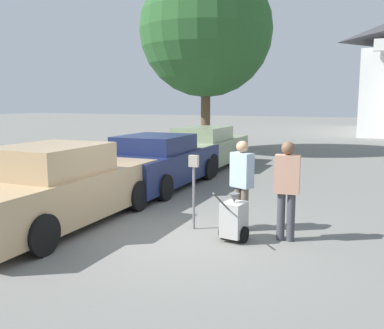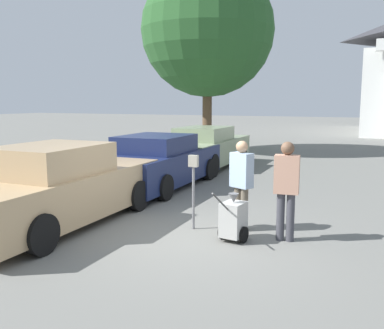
% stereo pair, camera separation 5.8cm
% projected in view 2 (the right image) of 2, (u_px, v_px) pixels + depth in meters
% --- Properties ---
extents(ground_plane, '(120.00, 120.00, 0.00)m').
position_uv_depth(ground_plane, '(186.00, 236.00, 7.73)').
color(ground_plane, slate).
extents(parked_car_tan, '(2.01, 4.90, 1.60)m').
position_uv_depth(parked_car_tan, '(58.00, 188.00, 8.37)').
color(parked_car_tan, tan).
rests_on(parked_car_tan, ground_plane).
extents(parked_car_navy, '(2.13, 4.93, 1.48)m').
position_uv_depth(parked_car_navy, '(158.00, 162.00, 12.12)').
color(parked_car_navy, '#19234C').
rests_on(parked_car_navy, ground_plane).
extents(parked_car_sage, '(1.95, 5.26, 1.50)m').
position_uv_depth(parked_car_sage, '(206.00, 149.00, 15.38)').
color(parked_car_sage, gray).
rests_on(parked_car_sage, ground_plane).
extents(parking_meter, '(0.18, 0.09, 1.42)m').
position_uv_depth(parking_meter, '(193.00, 178.00, 8.03)').
color(parking_meter, slate).
rests_on(parking_meter, ground_plane).
extents(person_worker, '(0.47, 0.38, 1.70)m').
position_uv_depth(person_worker, '(241.00, 180.00, 7.99)').
color(person_worker, '#665B4C').
rests_on(person_worker, ground_plane).
extents(person_supervisor, '(0.44, 0.26, 1.74)m').
position_uv_depth(person_supervisor, '(286.00, 185.00, 7.35)').
color(person_supervisor, '#3F3F47').
rests_on(person_supervisor, ground_plane).
extents(equipment_cart, '(0.50, 1.00, 1.00)m').
position_uv_depth(equipment_cart, '(233.00, 219.00, 7.44)').
color(equipment_cart, '#B2B2AD').
rests_on(equipment_cart, ground_plane).
extents(shade_tree, '(6.09, 6.09, 8.68)m').
position_uv_depth(shade_tree, '(208.00, 30.00, 19.59)').
color(shade_tree, brown).
rests_on(shade_tree, ground_plane).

